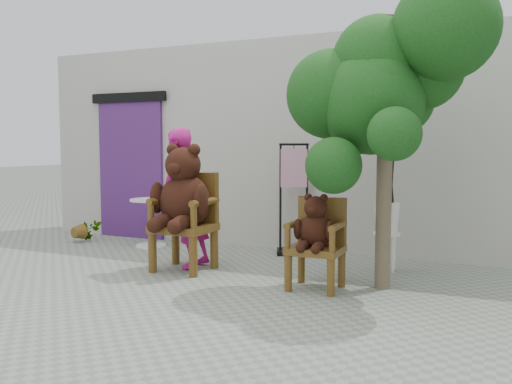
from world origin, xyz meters
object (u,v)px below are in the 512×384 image
chair_big (184,200)px  display_stand (294,212)px  tree (386,81)px  stool_bucket (387,217)px  cafe_table (151,217)px  person (185,198)px  chair_small (316,233)px

chair_big → display_stand: (0.86, 1.44, -0.26)m
chair_big → tree: 2.66m
stool_bucket → cafe_table: bearing=177.5°
person → cafe_table: 1.58m
chair_big → chair_small: chair_big is taller
person → tree: tree is taller
display_stand → person: bearing=-149.1°
display_stand → stool_bucket: (1.35, -0.47, 0.06)m
chair_small → person: size_ratio=0.59×
chair_big → cafe_table: (-1.26, 1.12, -0.40)m
cafe_table → display_stand: display_stand is taller
person → chair_big: bearing=24.6°
chair_small → stool_bucket: 1.24m
tree → display_stand: bearing=139.7°
chair_small → person: 1.83m
person → stool_bucket: 2.43m
chair_small → tree: 1.71m
chair_small → cafe_table: (-2.96, 1.28, -0.14)m
chair_big → display_stand: size_ratio=0.99×
person → stool_bucket: (2.29, 0.80, -0.20)m
tree → person: bearing=-179.0°
chair_small → display_stand: (-0.84, 1.60, -0.00)m
display_stand → stool_bucket: bearing=-42.2°
person → tree: bearing=89.7°
chair_small → cafe_table: 3.23m
stool_bucket → tree: (0.10, -0.76, 1.50)m
stool_bucket → tree: tree is taller
cafe_table → tree: tree is taller
chair_big → cafe_table: size_ratio=2.14×
display_stand → chair_big: bearing=-143.7°
cafe_table → display_stand: bearing=8.6°
display_stand → tree: tree is taller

